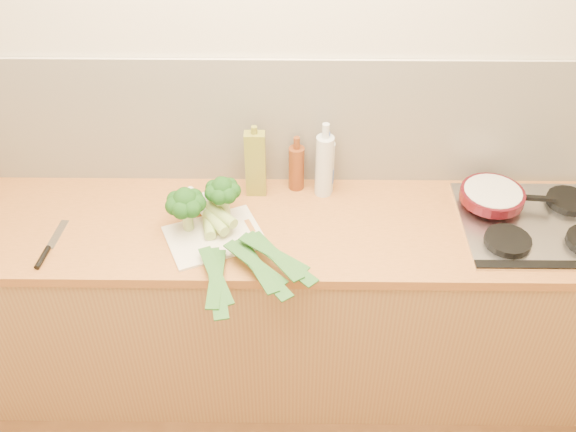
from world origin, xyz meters
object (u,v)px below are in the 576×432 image
Objects in this scene: gas_hob at (539,223)px; chopping_board at (215,237)px; chefs_knife at (46,252)px; skillet at (493,195)px.

chopping_board is (-1.23, -0.08, -0.01)m from gas_hob.
chopping_board is 0.61m from chefs_knife.
chefs_knife is (-1.84, -0.17, -0.01)m from gas_hob.
skillet is (-0.16, 0.11, 0.05)m from gas_hob.
chefs_knife reaches higher than chopping_board.
skillet reaches higher than gas_hob.
gas_hob is at bearing -19.80° from chopping_board.
skillet is (1.07, 0.19, 0.06)m from chopping_board.
gas_hob is 1.84m from chefs_knife.
chopping_board is 1.09m from skillet.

